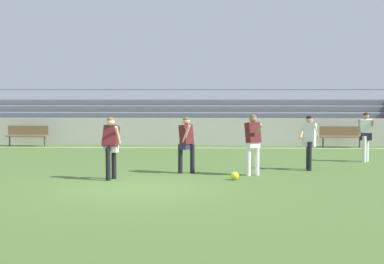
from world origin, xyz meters
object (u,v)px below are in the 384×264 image
(soccer_ball, at_px, (235,176))
(bleacher_stand, at_px, (183,118))
(player_dark_wide_right, at_px, (186,140))
(player_white_dropping_back, at_px, (366,133))
(player_dark_challenging, at_px, (111,143))
(bench_near_bin, at_px, (28,134))
(player_white_wide_left, at_px, (309,138))
(bench_far_left, at_px, (341,135))
(player_dark_pressing_high, at_px, (253,139))

(soccer_ball, bearing_deg, bleacher_stand, 98.84)
(player_dark_wide_right, bearing_deg, player_white_dropping_back, 28.00)
(player_dark_wide_right, relative_size, soccer_ball, 7.34)
(bleacher_stand, distance_m, player_white_dropping_back, 11.64)
(player_dark_challenging, xyz_separation_m, soccer_ball, (3.26, 0.06, -0.87))
(bench_near_bin, distance_m, soccer_ball, 13.20)
(player_white_wide_left, bearing_deg, player_dark_wide_right, -166.64)
(player_white_dropping_back, xyz_separation_m, soccer_ball, (-4.51, -4.39, -0.87))
(soccer_ball, bearing_deg, player_white_dropping_back, 44.20)
(player_white_dropping_back, bearing_deg, player_dark_challenging, -150.20)
(player_white_wide_left, bearing_deg, bench_near_bin, 145.03)
(bench_far_left, bearing_deg, player_dark_wide_right, -125.89)
(bleacher_stand, bearing_deg, bench_far_left, -30.05)
(soccer_ball, bearing_deg, player_dark_challenging, -178.91)
(player_white_wide_left, xyz_separation_m, soccer_ball, (-2.27, -2.13, -0.85))
(player_dark_wide_right, bearing_deg, player_dark_challenging, -145.08)
(bleacher_stand, bearing_deg, player_white_wide_left, -69.39)
(bench_far_left, bearing_deg, player_white_wide_left, -108.60)
(player_white_wide_left, bearing_deg, soccer_ball, -136.77)
(player_dark_challenging, relative_size, player_white_wide_left, 1.02)
(player_dark_wide_right, relative_size, player_white_dropping_back, 0.97)
(bench_near_bin, height_order, player_dark_challenging, player_dark_challenging)
(bench_near_bin, distance_m, player_dark_wide_right, 11.36)
(player_dark_pressing_high, relative_size, soccer_ball, 7.73)
(bleacher_stand, height_order, soccer_ball, bleacher_stand)
(player_dark_wide_right, xyz_separation_m, soccer_ball, (1.34, -1.28, -0.84))
(bench_near_bin, bearing_deg, player_dark_challenging, -60.93)
(bleacher_stand, relative_size, player_white_dropping_back, 12.99)
(player_dark_challenging, height_order, soccer_ball, player_dark_challenging)
(bench_far_left, bearing_deg, bleacher_stand, 149.95)
(bench_near_bin, relative_size, soccer_ball, 8.18)
(player_dark_pressing_high, height_order, soccer_ball, player_dark_pressing_high)
(player_white_dropping_back, height_order, soccer_ball, player_white_dropping_back)
(bleacher_stand, relative_size, player_dark_wide_right, 13.33)
(bleacher_stand, distance_m, player_dark_challenging, 14.03)
(player_dark_wide_right, bearing_deg, bench_near_bin, 130.90)
(player_white_wide_left, relative_size, soccer_ball, 7.40)
(bleacher_stand, height_order, player_dark_challenging, bleacher_stand)
(bleacher_stand, xyz_separation_m, bench_far_left, (7.03, -4.07, -0.54))
(player_white_dropping_back, bearing_deg, player_dark_wide_right, -152.00)
(bench_far_left, bearing_deg, soccer_ball, -116.29)
(player_dark_pressing_high, xyz_separation_m, player_dark_wide_right, (-1.87, 0.37, -0.06))
(bleacher_stand, relative_size, player_white_wide_left, 13.22)
(bench_far_left, distance_m, bench_near_bin, 13.64)
(bench_far_left, height_order, player_dark_pressing_high, player_dark_pressing_high)
(soccer_ball, bearing_deg, bench_near_bin, 131.67)
(player_dark_challenging, bearing_deg, player_white_dropping_back, 29.80)
(player_dark_pressing_high, bearing_deg, bench_near_bin, 136.08)
(bleacher_stand, xyz_separation_m, player_white_wide_left, (4.44, -11.79, -0.12))
(bench_near_bin, distance_m, player_white_dropping_back, 14.37)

